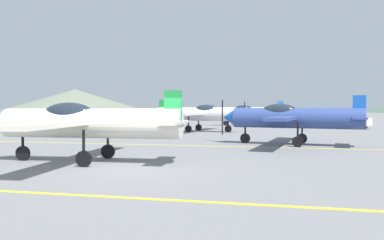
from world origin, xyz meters
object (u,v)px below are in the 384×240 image
(airplane_near, at_px, (84,122))
(airplane_back, at_px, (249,112))
(airplane_far, at_px, (199,114))
(car_sedan, at_px, (347,120))
(airplane_mid, at_px, (291,117))

(airplane_near, height_order, airplane_back, same)
(airplane_near, xyz_separation_m, airplane_far, (0.82, 18.93, 0.00))
(car_sedan, bearing_deg, airplane_far, -150.52)
(airplane_far, relative_size, car_sedan, 1.99)
(airplane_far, relative_size, airplane_back, 1.00)
(airplane_near, bearing_deg, car_sedan, 61.86)
(airplane_far, xyz_separation_m, car_sedan, (13.33, 7.54, -0.72))
(airplane_near, distance_m, airplane_mid, 11.92)
(airplane_near, distance_m, airplane_far, 18.94)
(airplane_mid, distance_m, airplane_back, 22.10)
(airplane_mid, bearing_deg, car_sedan, 71.29)
(airplane_near, relative_size, airplane_back, 1.00)
(airplane_mid, height_order, car_sedan, airplane_mid)
(airplane_far, bearing_deg, airplane_mid, -54.40)
(airplane_near, distance_m, car_sedan, 30.02)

